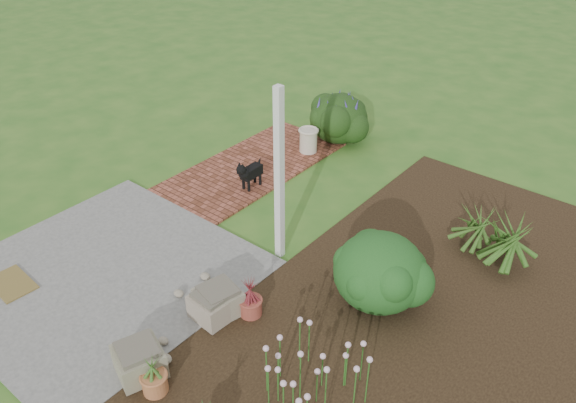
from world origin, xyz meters
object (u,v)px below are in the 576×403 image
Objects in this scene: evergreen_shrub at (380,270)px; black_dog at (249,172)px; stone_trough_near at (139,361)px; cream_ceramic_urn at (308,141)px.

black_dog is at bearing 161.99° from evergreen_shrub.
cream_ceramic_urn is (-1.74, 5.26, 0.06)m from stone_trough_near.
evergreen_shrub is at bearing -40.41° from cream_ceramic_urn.
cream_ceramic_urn is at bearing 108.34° from stone_trough_near.
stone_trough_near is at bearing -71.66° from cream_ceramic_urn.
evergreen_shrub reaches higher than cream_ceramic_urn.
evergreen_shrub is at bearing -18.52° from black_dog.
stone_trough_near is 0.42× the size of evergreen_shrub.
cream_ceramic_urn is 4.11m from evergreen_shrub.
stone_trough_near is 3.98m from black_dog.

